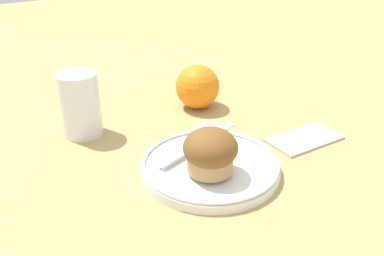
{
  "coord_description": "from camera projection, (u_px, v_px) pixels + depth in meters",
  "views": [
    {
      "loc": [
        -0.3,
        -0.47,
        0.36
      ],
      "look_at": [
        0.0,
        0.03,
        0.06
      ],
      "focal_mm": 40.0,
      "sensor_mm": 36.0,
      "label": 1
    }
  ],
  "objects": [
    {
      "name": "ground_plane",
      "position": [
        201.0,
        169.0,
        0.66
      ],
      "size": [
        3.0,
        3.0,
        0.0
      ],
      "primitive_type": "plane",
      "color": "tan"
    },
    {
      "name": "plate",
      "position": [
        210.0,
        166.0,
        0.65
      ],
      "size": [
        0.21,
        0.21,
        0.02
      ],
      "color": "white",
      "rests_on": "ground_plane"
    },
    {
      "name": "muffin",
      "position": [
        210.0,
        151.0,
        0.61
      ],
      "size": [
        0.08,
        0.08,
        0.06
      ],
      "color": "tan",
      "rests_on": "plate"
    },
    {
      "name": "cream_ramekin",
      "position": [
        210.0,
        135.0,
        0.69
      ],
      "size": [
        0.05,
        0.05,
        0.02
      ],
      "color": "silver",
      "rests_on": "plate"
    },
    {
      "name": "berry_pair",
      "position": [
        207.0,
        142.0,
        0.68
      ],
      "size": [
        0.03,
        0.02,
        0.02
      ],
      "color": "#4C194C",
      "rests_on": "plate"
    },
    {
      "name": "butter_knife",
      "position": [
        199.0,
        143.0,
        0.69
      ],
      "size": [
        0.18,
        0.07,
        0.0
      ],
      "rotation": [
        0.0,
        0.0,
        0.31
      ],
      "color": "silver",
      "rests_on": "plate"
    },
    {
      "name": "orange_fruit",
      "position": [
        197.0,
        87.0,
        0.85
      ],
      "size": [
        0.09,
        0.09,
        0.09
      ],
      "color": "orange",
      "rests_on": "ground_plane"
    },
    {
      "name": "juice_glass",
      "position": [
        80.0,
        104.0,
        0.74
      ],
      "size": [
        0.07,
        0.07,
        0.11
      ],
      "color": "silver",
      "rests_on": "ground_plane"
    },
    {
      "name": "folded_napkin",
      "position": [
        304.0,
        138.0,
        0.74
      ],
      "size": [
        0.13,
        0.07,
        0.01
      ],
      "color": "#D19E93",
      "rests_on": "ground_plane"
    }
  ]
}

